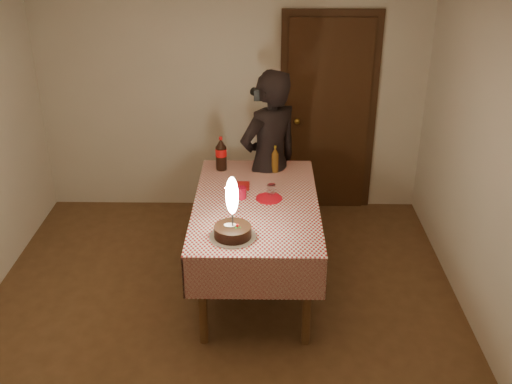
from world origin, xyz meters
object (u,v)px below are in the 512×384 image
cola_bottle (221,154)px  photographer (269,163)px  amber_bottle_right (275,160)px  birthday_cake (233,223)px  red_plate (269,198)px  clear_cup (271,189)px  dining_table (256,213)px  red_cup (242,193)px

cola_bottle → photographer: 0.46m
amber_bottle_right → photographer: bearing=114.9°
birthday_cake → red_plate: size_ratio=2.20×
clear_cup → amber_bottle_right: 0.47m
red_plate → photographer: size_ratio=0.13×
amber_bottle_right → cola_bottle: bearing=174.2°
birthday_cake → cola_bottle: birthday_cake is taller
dining_table → birthday_cake: 0.64m
dining_table → birthday_cake: birthday_cake is taller
dining_table → amber_bottle_right: 0.66m
cola_bottle → clear_cup: bearing=-48.5°
red_cup → cola_bottle: (-0.21, 0.59, 0.10)m
red_plate → red_cup: bearing=178.3°
birthday_cake → clear_cup: birthday_cake is taller
dining_table → red_cup: bearing=153.9°
dining_table → photographer: 0.73m
cola_bottle → amber_bottle_right: 0.49m
clear_cup → amber_bottle_right: (0.04, 0.46, 0.07)m
amber_bottle_right → clear_cup: bearing=-94.6°
red_cup → photographer: (0.23, 0.65, -0.01)m
cola_bottle → photographer: bearing=7.5°
clear_cup → amber_bottle_right: bearing=85.4°
cola_bottle → dining_table: bearing=-63.2°
birthday_cake → red_plate: birthday_cake is taller
dining_table → photographer: bearing=81.0°
birthday_cake → cola_bottle: size_ratio=1.52×
red_cup → birthday_cake: bearing=-93.7°
dining_table → red_plate: red_plate is taller
red_plate → clear_cup: (0.02, 0.08, 0.04)m
red_plate → birthday_cake: bearing=-113.4°
birthday_cake → photographer: photographer is taller
red_plate → amber_bottle_right: (0.06, 0.55, 0.11)m
amber_bottle_right → photographer: size_ratio=0.14×
dining_table → birthday_cake: (-0.16, -0.57, 0.23)m
clear_cup → red_plate: bearing=-101.9°
clear_cup → photographer: bearing=91.3°
red_cup → amber_bottle_right: (0.28, 0.54, 0.07)m
birthday_cake → clear_cup: size_ratio=5.37×
dining_table → clear_cup: clear_cup is taller
red_plate → red_cup: red_cup is taller
dining_table → photographer: size_ratio=0.98×
birthday_cake → photographer: (0.28, 1.28, -0.08)m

